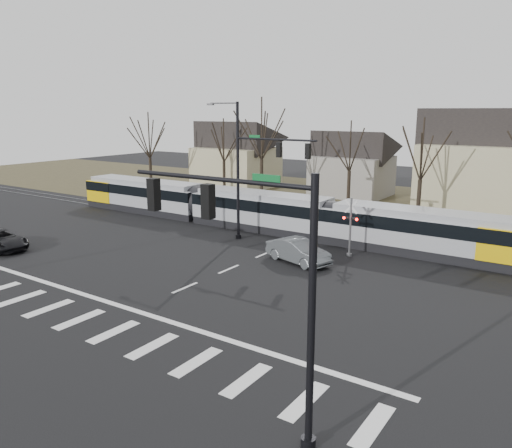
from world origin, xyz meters
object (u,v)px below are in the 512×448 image
Objects in this scene: sedan at (298,251)px; suv at (0,240)px; tram at (261,209)px; rail_crossing_signal at (350,229)px.

suv is (-18.95, -9.04, -0.08)m from sedan.
rail_crossing_signal reaches higher than tram.
sedan is 3.99m from rail_crossing_signal.
suv is at bearing -127.53° from tram.
tram reaches higher than sedan.
sedan is at bearing -61.76° from suv.
sedan is 0.97× the size of suv.
tram is 8.04× the size of suv.
suv is at bearing -149.95° from rail_crossing_signal.
sedan is 21.00m from suv.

